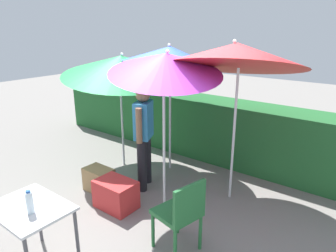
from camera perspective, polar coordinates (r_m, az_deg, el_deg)
The scene contains 12 objects.
ground_plane at distance 4.58m, azimuth -2.34°, elevation -14.16°, with size 24.00×24.00×0.00m, color gray.
hedge_row at distance 5.87m, azimuth 10.09°, elevation -0.86°, with size 8.00×0.70×1.13m, color #23602D.
umbrella_rainbow at distance 4.19m, azimuth 12.55°, elevation 12.62°, with size 1.86×1.84×2.49m.
umbrella_orange at distance 5.32m, azimuth -8.69°, elevation 10.90°, with size 2.02×2.00×2.16m.
umbrella_yellow at distance 3.85m, azimuth -0.44°, elevation 11.44°, with size 1.48×1.46×2.32m.
umbrella_navy at distance 5.09m, azimuth 0.30°, elevation 12.98°, with size 1.55×1.56×2.21m.
person_vendor at distance 4.67m, azimuth -4.51°, elevation -0.82°, with size 0.35×0.54×1.88m.
chair_plastic at distance 3.49m, azimuth 2.44°, elevation -15.54°, with size 0.52×0.52×0.89m.
cooler_box at distance 4.46m, azimuth -9.60°, elevation -12.33°, with size 0.56×0.39×0.40m, color red.
crate_cardboard at distance 4.94m, azimuth -12.64°, elevation -9.63°, with size 0.44×0.29×0.37m, color #9E7A4C.
folding_table at distance 3.49m, azimuth -24.06°, elevation -14.68°, with size 0.80×0.60×0.73m.
bottle_water at distance 3.28m, azimuth -24.18°, elevation -12.74°, with size 0.07×0.07×0.24m.
Camera 1 is at (2.48, -2.97, 2.44)m, focal length 33.01 mm.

